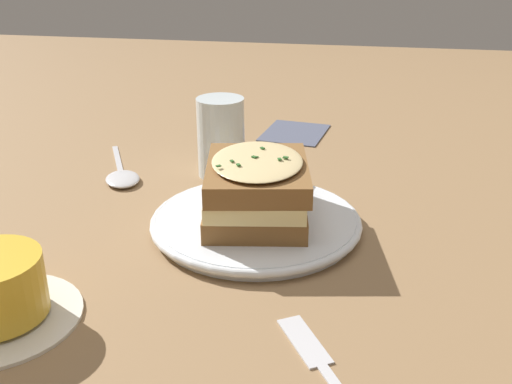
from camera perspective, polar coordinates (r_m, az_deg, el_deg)
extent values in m
plane|color=olive|center=(0.72, 2.51, -2.75)|extent=(2.40, 2.40, 0.00)
cylinder|color=white|center=(0.69, 0.00, -2.96)|extent=(0.23, 0.23, 0.02)
torus|color=white|center=(0.69, 0.00, -2.73)|extent=(0.24, 0.24, 0.01)
cube|color=brown|center=(0.68, 0.00, -1.48)|extent=(0.16, 0.13, 0.02)
cube|color=#EFDB93|center=(0.68, 0.00, 0.13)|extent=(0.16, 0.13, 0.02)
cube|color=brown|center=(0.67, 0.12, 1.73)|extent=(0.16, 0.14, 0.02)
ellipsoid|color=beige|center=(0.66, 0.12, 3.00)|extent=(0.14, 0.12, 0.01)
cube|color=#2D6028|center=(0.66, 0.08, 3.37)|extent=(0.00, 0.00, 0.00)
cube|color=#2D6028|center=(0.65, 1.87, 3.18)|extent=(0.01, 0.01, 0.00)
cube|color=#2D6028|center=(0.66, 2.84, 3.31)|extent=(0.00, 0.01, 0.00)
cube|color=#2D6028|center=(0.68, 0.61, 4.19)|extent=(0.01, 0.01, 0.00)
cube|color=#2D6028|center=(0.66, -0.18, 3.37)|extent=(0.01, 0.01, 0.00)
cube|color=#2D6028|center=(0.63, -3.59, 2.50)|extent=(0.01, 0.01, 0.00)
cube|color=#2D6028|center=(0.63, -1.68, 2.61)|extent=(0.01, 0.01, 0.00)
cube|color=#2D6028|center=(0.65, -2.30, 2.98)|extent=(0.01, 0.01, 0.00)
cylinder|color=silver|center=(0.83, -3.37, 5.23)|extent=(0.07, 0.07, 0.11)
cube|color=silver|center=(0.52, 4.61, -13.87)|extent=(0.07, 0.05, 0.00)
cube|color=#333335|center=(0.53, 3.58, -13.29)|extent=(0.04, 0.02, 0.00)
cube|color=#333335|center=(0.53, 4.14, -13.15)|extent=(0.04, 0.02, 0.00)
cube|color=#333335|center=(0.53, 4.70, -13.02)|extent=(0.04, 0.02, 0.00)
cube|color=silver|center=(0.93, -13.03, 3.07)|extent=(0.11, 0.06, 0.00)
ellipsoid|color=silver|center=(0.84, -12.58, 1.22)|extent=(0.08, 0.07, 0.01)
cube|color=#4C5166|center=(1.03, 3.70, 5.71)|extent=(0.13, 0.12, 0.00)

